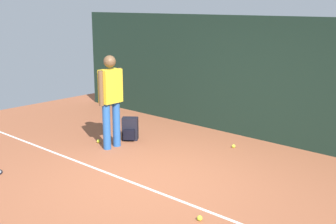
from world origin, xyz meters
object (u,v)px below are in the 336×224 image
at_px(tennis_player, 111,96).
at_px(tennis_ball_mid_court, 200,218).
at_px(tennis_ball_by_fence, 234,146).
at_px(tennis_ball_near_player, 98,141).
at_px(backpack, 130,129).

xyz_separation_m(tennis_player, tennis_ball_mid_court, (2.99, -1.16, -0.93)).
distance_m(tennis_ball_by_fence, tennis_ball_mid_court, 2.96).
bearing_deg(tennis_player, tennis_ball_by_fence, 129.90).
bearing_deg(tennis_ball_mid_court, tennis_ball_near_player, 161.03).
distance_m(backpack, tennis_ball_mid_court, 3.54).
bearing_deg(tennis_player, tennis_ball_near_player, -91.99).
relative_size(backpack, tennis_ball_by_fence, 6.67).
relative_size(tennis_ball_near_player, tennis_ball_by_fence, 1.00).
distance_m(backpack, tennis_ball_near_player, 0.65).
xyz_separation_m(backpack, tennis_ball_near_player, (-0.30, -0.55, -0.18)).
distance_m(tennis_ball_near_player, tennis_ball_by_fence, 2.56).
bearing_deg(tennis_ball_by_fence, tennis_ball_mid_court, -63.65).
height_order(backpack, tennis_ball_by_fence, backpack).
bearing_deg(tennis_player, tennis_ball_mid_court, 67.06).
height_order(backpack, tennis_ball_mid_court, backpack).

